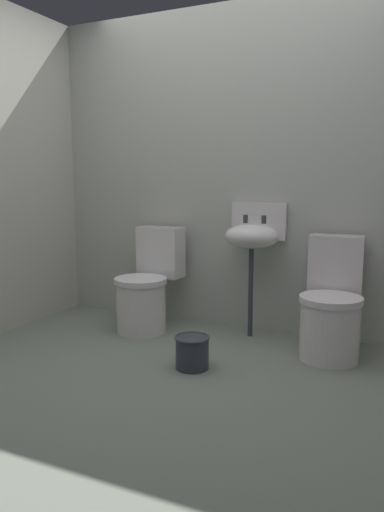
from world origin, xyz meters
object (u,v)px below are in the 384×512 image
Objects in this scene: toilet_right at (332,308)px; bucket at (192,351)px; sink at (253,235)px; toilet_left at (147,288)px.

toilet_right reaches higher than bucket.
toilet_right is at bearing 39.36° from bucket.
toilet_right is 0.97m from bucket.
toilet_left is at bearing -166.58° from sink.
sink reaches higher than bucket.
bucket is (-0.73, -0.60, -0.21)m from toilet_right.
bucket is at bearing -98.78° from sink.
sink is 4.46× the size of bucket.
toilet_right is 3.52× the size of bucket.
toilet_left is 0.92m from sink.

